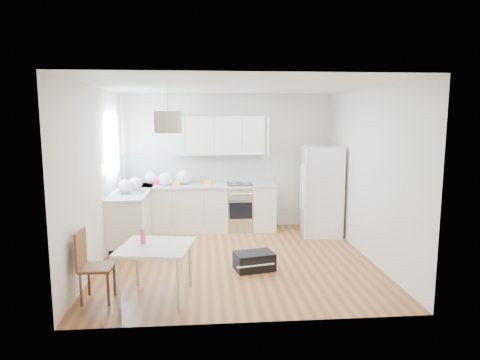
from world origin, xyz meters
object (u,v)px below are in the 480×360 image
Objects in this scene: dining_chair at (97,266)px; refrigerator at (322,190)px; dining_table at (156,251)px; gym_bag at (254,261)px.

refrigerator is at bearing 39.71° from dining_chair.
refrigerator reaches higher than dining_table.
dining_chair is 1.58× the size of gym_bag.
gym_bag is (-1.52, -1.85, -0.72)m from refrigerator.
dining_table is at bearing -160.01° from gym_bag.
refrigerator is 1.74× the size of dining_table.
dining_chair is at bearing -169.28° from gym_bag.
dining_chair is at bearing -168.27° from dining_table.
dining_table is at bearing 4.71° from dining_chair.
dining_chair is 2.25m from gym_bag.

